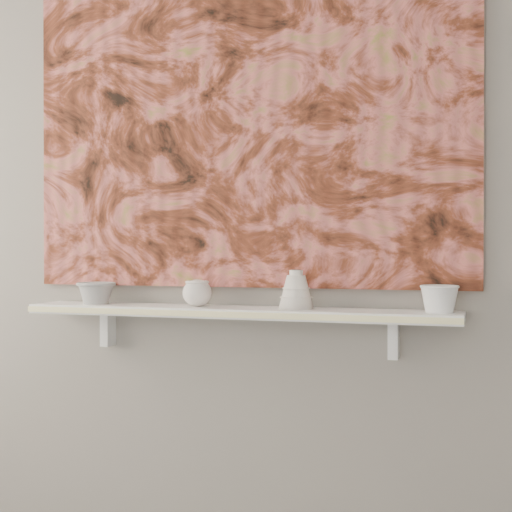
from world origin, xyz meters
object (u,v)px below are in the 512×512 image
at_px(shelf, 235,312).
at_px(cup_cream, 197,293).
at_px(bowl_grey, 96,293).
at_px(bell_vessel, 296,289).
at_px(bowl_white, 439,299).
at_px(painting, 243,119).

height_order(shelf, cup_cream, cup_cream).
height_order(shelf, bowl_grey, bowl_grey).
relative_size(cup_cream, bell_vessel, 0.78).
distance_m(bowl_grey, bowl_white, 1.13).
bearing_deg(cup_cream, bell_vessel, 0.00).
xyz_separation_m(shelf, bowl_grey, (-0.50, 0.00, 0.05)).
distance_m(shelf, bowl_grey, 0.50).
bearing_deg(shelf, painting, 90.00).
distance_m(bowl_grey, cup_cream, 0.37).
xyz_separation_m(bowl_grey, bowl_white, (1.13, 0.00, 0.00)).
bearing_deg(cup_cream, painting, 31.87).
bearing_deg(cup_cream, bowl_white, 0.00).
bearing_deg(bowl_grey, cup_cream, 0.00).
bearing_deg(shelf, bowl_white, 0.00).
bearing_deg(bowl_white, painting, 172.70).
bearing_deg(bell_vessel, bowl_white, 0.00).
relative_size(painting, cup_cream, 15.86).
relative_size(shelf, painting, 0.93).
bearing_deg(bowl_grey, shelf, 0.00).
xyz_separation_m(painting, cup_cream, (-0.13, -0.08, -0.57)).
distance_m(shelf, cup_cream, 0.14).
bearing_deg(bowl_grey, painting, 9.18).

